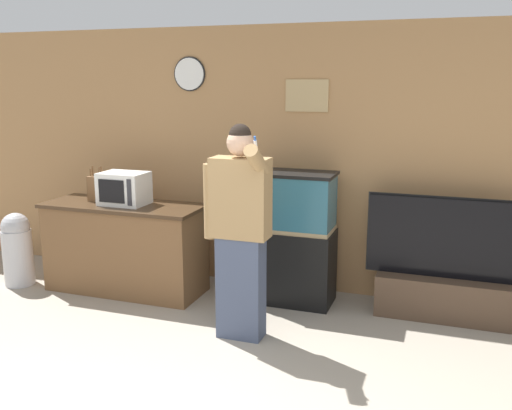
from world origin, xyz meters
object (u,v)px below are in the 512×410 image
object	(u,v)px
aquarium_on_stand	(291,238)
counter_island	(125,247)
knife_block	(95,188)
person_standing	(239,230)
tv_on_stand	(443,283)
microwave	(124,188)
trash_bin	(17,248)

from	to	relation	value
aquarium_on_stand	counter_island	bearing A→B (deg)	-170.87
counter_island	knife_block	world-z (taller)	knife_block
person_standing	knife_block	bearing A→B (deg)	160.05
tv_on_stand	person_standing	size ratio (longest dim) A/B	0.79
microwave	person_standing	size ratio (longest dim) A/B	0.25
knife_block	aquarium_on_stand	world-z (taller)	aquarium_on_stand
tv_on_stand	trash_bin	bearing A→B (deg)	-172.12
counter_island	aquarium_on_stand	xyz separation A→B (m)	(1.63, 0.26, 0.18)
counter_island	microwave	xyz separation A→B (m)	(0.02, -0.01, 0.60)
tv_on_stand	aquarium_on_stand	bearing A→B (deg)	-176.50
tv_on_stand	trash_bin	xyz separation A→B (m)	(-4.16, -0.58, 0.07)
knife_block	person_standing	world-z (taller)	person_standing
counter_island	person_standing	distance (m)	1.65
tv_on_stand	person_standing	bearing A→B (deg)	-148.22
microwave	knife_block	xyz separation A→B (m)	(-0.35, 0.04, -0.03)
knife_block	microwave	bearing A→B (deg)	-5.89
microwave	trash_bin	xyz separation A→B (m)	(-1.16, -0.22, -0.66)
counter_island	aquarium_on_stand	bearing A→B (deg)	9.13
counter_island	trash_bin	size ratio (longest dim) A/B	2.11
knife_block	trash_bin	world-z (taller)	knife_block
knife_block	tv_on_stand	size ratio (longest dim) A/B	0.25
counter_island	microwave	bearing A→B (deg)	-20.95
knife_block	person_standing	distance (m)	1.90
person_standing	microwave	bearing A→B (deg)	156.88
counter_island	trash_bin	bearing A→B (deg)	-168.66
aquarium_on_stand	person_standing	xyz separation A→B (m)	(-0.18, -0.88, 0.29)
counter_island	person_standing	size ratio (longest dim) A/B	0.91
trash_bin	aquarium_on_stand	bearing A→B (deg)	10.04
person_standing	aquarium_on_stand	bearing A→B (deg)	78.76
knife_block	aquarium_on_stand	size ratio (longest dim) A/B	0.28
counter_island	trash_bin	distance (m)	1.16
microwave	person_standing	world-z (taller)	person_standing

